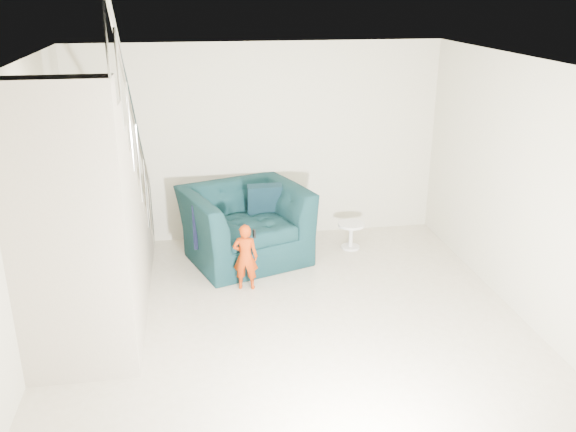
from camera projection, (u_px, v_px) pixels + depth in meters
The scene contains 13 objects.
floor at pixel (292, 334), 6.27m from camera, with size 5.50×5.50×0.00m, color tan.
ceiling at pixel (293, 67), 5.32m from camera, with size 5.50×5.50×0.00m, color silver.
back_wall at pixel (259, 143), 8.33m from camera, with size 5.00×5.00×0.00m, color #B8B396.
front_wall at pixel (379, 386), 3.25m from camera, with size 5.00×5.00×0.00m, color #B8B396.
left_wall at pixel (16, 227), 5.42m from camera, with size 5.50×5.50×0.00m, color #B8B396.
right_wall at pixel (536, 198), 6.17m from camera, with size 5.50×5.50×0.00m, color #B8B396.
armchair at pixel (245, 224), 7.87m from camera, with size 1.47×1.28×0.95m, color black.
toddler at pixel (245, 257), 7.10m from camera, with size 0.29×0.19×0.81m, color #8E2604.
side_table at pixel (351, 231), 8.27m from camera, with size 0.36×0.36×0.36m.
staircase at pixel (88, 241), 6.14m from camera, with size 1.02×3.03×3.62m.
cushion at pixel (265, 200), 8.03m from camera, with size 0.45×0.13×0.43m, color black.
throw at pixel (195, 221), 7.66m from camera, with size 0.05×0.51×0.57m, color black.
phone at pixel (254, 234), 6.98m from camera, with size 0.02×0.05×0.10m, color black.
Camera 1 is at (-0.92, -5.36, 3.35)m, focal length 38.00 mm.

